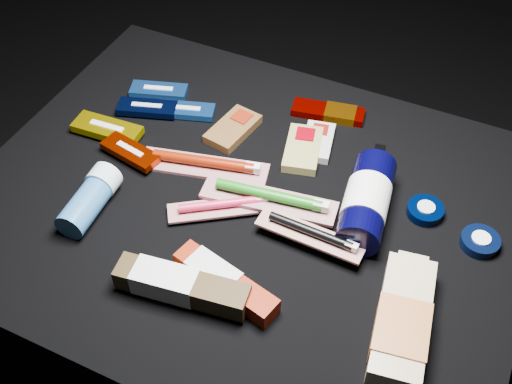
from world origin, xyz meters
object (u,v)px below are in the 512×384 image
at_px(lotion_bottle, 367,201).
at_px(bodywash_bottle, 402,323).
at_px(deodorant_stick, 90,199).
at_px(toothpaste_carton_red, 222,280).

bearing_deg(lotion_bottle, bodywash_bottle, -66.35).
xyz_separation_m(bodywash_bottle, deodorant_stick, (-0.56, 0.01, 0.00)).
bearing_deg(deodorant_stick, bodywash_bottle, -4.79).
relative_size(lotion_bottle, toothpaste_carton_red, 1.28).
distance_m(deodorant_stick, toothpaste_carton_red, 0.28).
distance_m(bodywash_bottle, toothpaste_carton_red, 0.28).
bearing_deg(bodywash_bottle, deodorant_stick, 170.67).
distance_m(lotion_bottle, bodywash_bottle, 0.23).
relative_size(bodywash_bottle, toothpaste_carton_red, 1.22).
distance_m(lotion_bottle, deodorant_stick, 0.48).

